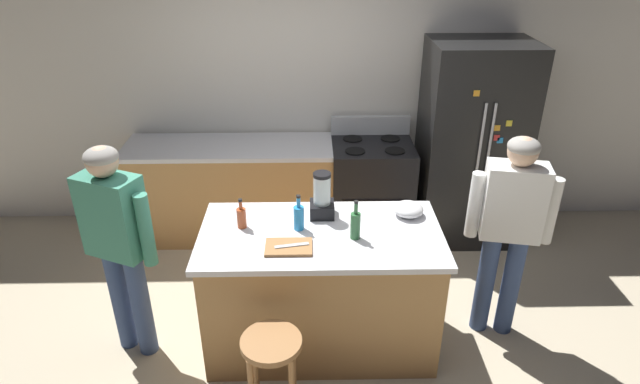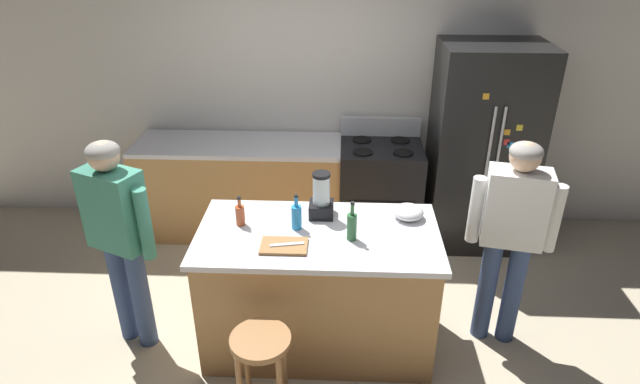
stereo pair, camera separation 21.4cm
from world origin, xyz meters
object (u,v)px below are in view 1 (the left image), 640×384
object	(u,v)px
mixing_bowl	(408,209)
chef_knife	(292,245)
refrigerator	(471,145)
bottle_soda	(299,217)
bottle_olive_oil	(355,225)
person_by_sink_right	(510,221)
bottle_cooking_sauce	(242,217)
cutting_board	(289,247)
bar_stool	(272,359)
stove_range	(371,189)
person_by_island_left	(117,235)
kitchen_island	(321,288)
blender_appliance	(322,198)

from	to	relation	value
mixing_bowl	chef_knife	size ratio (longest dim) A/B	0.96
refrigerator	bottle_soda	distance (m)	2.14
bottle_olive_oil	chef_knife	bearing A→B (deg)	-164.10
person_by_sink_right	bottle_cooking_sauce	xyz separation A→B (m)	(-1.84, -0.02, 0.06)
bottle_soda	cutting_board	xyz separation A→B (m)	(-0.06, -0.24, -0.08)
bar_stool	refrigerator	bearing A→B (deg)	51.98
bottle_olive_oil	mixing_bowl	distance (m)	0.50
stove_range	bottle_soda	distance (m)	1.71
stove_range	chef_knife	size ratio (longest dim) A/B	5.09
person_by_island_left	cutting_board	distance (m)	1.14
kitchen_island	cutting_board	world-z (taller)	cutting_board
person_by_sink_right	kitchen_island	bearing A→B (deg)	-175.54
person_by_sink_right	bar_stool	bearing A→B (deg)	-153.32
stove_range	blender_appliance	bearing A→B (deg)	-111.28
kitchen_island	bottle_soda	size ratio (longest dim) A/B	6.38
refrigerator	cutting_board	bearing A→B (deg)	-134.03
bottle_soda	bottle_cooking_sauce	xyz separation A→B (m)	(-0.39, 0.03, -0.02)
bottle_cooking_sauce	person_by_sink_right	bearing A→B (deg)	0.66
person_by_sink_right	chef_knife	xyz separation A→B (m)	(-1.50, -0.29, 0.01)
stove_range	bottle_soda	bearing A→B (deg)	-114.26
stove_range	person_by_island_left	world-z (taller)	person_by_island_left
bottle_cooking_sauce	chef_knife	xyz separation A→B (m)	(0.35, -0.27, -0.06)
refrigerator	bottle_soda	bearing A→B (deg)	-137.28
stove_range	bar_stool	xyz separation A→B (m)	(-0.82, -2.23, 0.03)
mixing_bowl	blender_appliance	bearing A→B (deg)	179.39
refrigerator	stove_range	bearing A→B (deg)	178.44
stove_range	bottle_olive_oil	distance (m)	1.72
refrigerator	person_by_sink_right	size ratio (longest dim) A/B	1.20
bottle_soda	refrigerator	bearing A→B (deg)	42.72
bottle_olive_oil	cutting_board	world-z (taller)	bottle_olive_oil
blender_appliance	bottle_soda	size ratio (longest dim) A/B	1.29
mixing_bowl	chef_knife	bearing A→B (deg)	-153.19
bottle_cooking_sauce	mixing_bowl	distance (m)	1.17
refrigerator	bar_stool	size ratio (longest dim) A/B	2.89
bottle_soda	mixing_bowl	distance (m)	0.79
bar_stool	bottle_cooking_sauce	size ratio (longest dim) A/B	3.03
bar_stool	bottle_olive_oil	size ratio (longest dim) A/B	2.37
bottle_olive_oil	cutting_board	size ratio (longest dim) A/B	0.92
person_by_island_left	person_by_sink_right	world-z (taller)	person_by_island_left
bottle_soda	chef_knife	size ratio (longest dim) A/B	1.16
refrigerator	blender_appliance	xyz separation A→B (m)	(-1.41, -1.27, 0.13)
person_by_sink_right	bottle_olive_oil	xyz separation A→B (m)	(-1.09, -0.17, 0.09)
bottle_soda	bottle_olive_oil	size ratio (longest dim) A/B	0.93
mixing_bowl	refrigerator	bearing A→B (deg)	57.94
person_by_sink_right	bottle_olive_oil	world-z (taller)	person_by_sink_right
person_by_island_left	bottle_soda	distance (m)	1.20
blender_appliance	bottle_soda	world-z (taller)	blender_appliance
refrigerator	mixing_bowl	xyz separation A→B (m)	(-0.80, -1.28, 0.04)
kitchen_island	bottle_soda	bearing A→B (deg)	161.29
bar_stool	cutting_board	world-z (taller)	cutting_board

